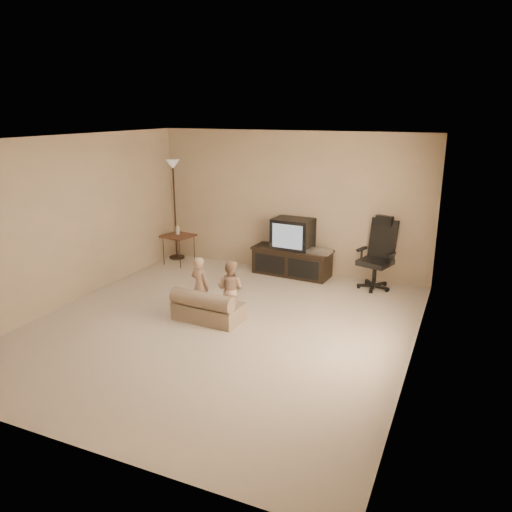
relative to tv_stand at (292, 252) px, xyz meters
The scene contains 9 objects.
floor 2.53m from the tv_stand, 93.43° to the right, with size 5.50×5.50×0.00m, color beige.
room_shell 2.73m from the tv_stand, 93.43° to the right, with size 5.50×5.50×5.50m.
tv_stand is the anchor object (origin of this frame).
office_chair 1.50m from the tv_stand, ahead, with size 0.68×0.70×1.19m.
side_table 2.21m from the tv_stand, behind, with size 0.59×0.59×0.77m.
floor_lamp 2.64m from the tv_stand, behind, with size 0.30×0.30×1.93m.
child_sofa 2.43m from the tv_stand, 99.68° to the right, with size 0.97×0.59×0.46m.
toddler_left 2.29m from the tv_stand, 105.49° to the right, with size 0.31×0.23×0.86m, color tan.
toddler_right 2.13m from the tv_stand, 94.55° to the right, with size 0.41×0.22×0.84m, color tan.
Camera 1 is at (2.96, -5.53, 2.85)m, focal length 35.00 mm.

